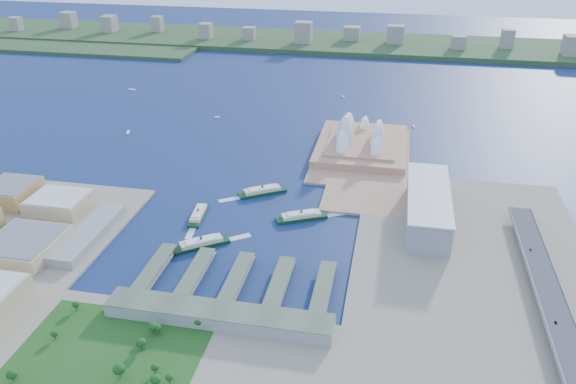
% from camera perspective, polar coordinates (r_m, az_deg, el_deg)
% --- Properties ---
extents(ground, '(3000.00, 3000.00, 0.00)m').
position_cam_1_polar(ground, '(613.20, -4.55, -4.99)').
color(ground, '#0F1B46').
rests_on(ground, ground).
extents(south_land, '(720.00, 180.00, 3.00)m').
position_cam_1_polar(south_land, '(457.97, -11.89, -18.55)').
color(south_land, gray).
rests_on(south_land, ground).
extents(east_land, '(240.00, 500.00, 3.00)m').
position_cam_1_polar(east_land, '(560.25, 18.72, -9.83)').
color(east_land, gray).
rests_on(east_land, ground).
extents(peninsula, '(135.00, 220.00, 3.00)m').
position_cam_1_polar(peninsula, '(825.51, 7.52, 3.78)').
color(peninsula, tan).
rests_on(peninsula, ground).
extents(far_shore, '(2200.00, 260.00, 12.00)m').
position_cam_1_polar(far_shore, '(1519.79, 5.59, 14.84)').
color(far_shore, '#2D4926').
rests_on(far_shore, ground).
extents(opera_house, '(134.00, 180.00, 58.00)m').
position_cam_1_polar(opera_house, '(832.86, 7.58, 6.25)').
color(opera_house, white).
rests_on(opera_house, peninsula).
extents(toaster_building, '(45.00, 155.00, 35.00)m').
position_cam_1_polar(toaster_building, '(655.22, 14.00, -1.46)').
color(toaster_building, gray).
rests_on(toaster_building, east_land).
extents(expressway, '(26.00, 340.00, 11.85)m').
position_cam_1_polar(expressway, '(561.08, 25.07, -10.15)').
color(expressway, gray).
rests_on(expressway, east_land).
extents(ferry_wharves, '(184.00, 90.00, 9.30)m').
position_cam_1_polar(ferry_wharves, '(547.62, -5.23, -8.81)').
color(ferry_wharves, '#495641').
rests_on(ferry_wharves, ground).
extents(terminal_building, '(200.00, 28.00, 12.00)m').
position_cam_1_polar(terminal_building, '(499.62, -7.07, -12.35)').
color(terminal_building, gray).
rests_on(terminal_building, south_land).
extents(park, '(150.00, 110.00, 16.00)m').
position_cam_1_polar(park, '(486.91, -17.85, -14.63)').
color(park, '#194714').
rests_on(park, south_land).
extents(far_skyline, '(1900.00, 140.00, 55.00)m').
position_cam_1_polar(far_skyline, '(1493.58, 5.56, 15.94)').
color(far_skyline, gray).
rests_on(far_skyline, far_shore).
extents(ferry_a, '(19.07, 55.23, 10.24)m').
position_cam_1_polar(ferry_a, '(663.36, -9.10, -2.10)').
color(ferry_a, '#0D3618').
rests_on(ferry_a, ground).
extents(ferry_b, '(60.07, 45.91, 11.58)m').
position_cam_1_polar(ferry_b, '(707.47, -2.62, 0.25)').
color(ferry_b, '#0D3618').
rests_on(ferry_b, ground).
extents(ferry_c, '(57.99, 47.86, 11.43)m').
position_cam_1_polar(ferry_c, '(606.96, -8.81, -4.99)').
color(ferry_c, '#0D3618').
rests_on(ferry_c, ground).
extents(ferry_d, '(60.62, 40.67, 11.37)m').
position_cam_1_polar(ferry_d, '(650.19, 1.36, -2.31)').
color(ferry_d, '#0D3618').
rests_on(ferry_d, ground).
extents(boat_a, '(8.33, 15.77, 2.96)m').
position_cam_1_polar(boat_a, '(939.96, -15.95, 5.89)').
color(boat_a, white).
rests_on(boat_a, ground).
extents(boat_b, '(9.02, 3.69, 2.38)m').
position_cam_1_polar(boat_b, '(979.42, -7.22, 7.57)').
color(boat_b, white).
rests_on(boat_b, ground).
extents(boat_c, '(4.92, 11.32, 2.46)m').
position_cam_1_polar(boat_c, '(952.03, 12.65, 6.54)').
color(boat_c, white).
rests_on(boat_c, ground).
extents(boat_d, '(16.11, 5.25, 2.67)m').
position_cam_1_polar(boat_d, '(1168.06, -15.58, 10.01)').
color(boat_d, white).
rests_on(boat_d, ground).
extents(boat_e, '(6.45, 10.06, 2.36)m').
position_cam_1_polar(boat_e, '(1087.62, 5.64, 9.63)').
color(boat_e, white).
rests_on(boat_e, ground).
extents(car_b, '(1.26, 3.61, 1.19)m').
position_cam_1_polar(car_b, '(528.59, 25.55, -11.86)').
color(car_b, slate).
rests_on(car_b, expressway).
extents(car_c, '(1.84, 4.52, 1.31)m').
position_cam_1_polar(car_c, '(619.89, 23.43, -5.34)').
color(car_c, slate).
rests_on(car_c, expressway).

